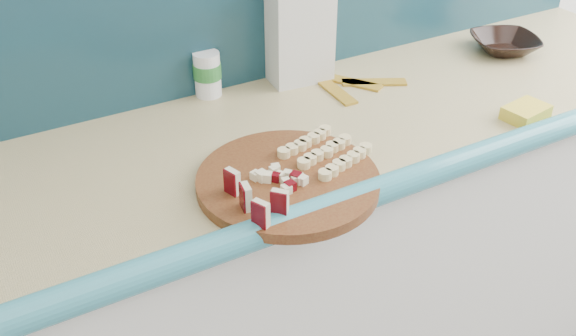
# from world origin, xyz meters

# --- Properties ---
(kitchen_counter) EXTENTS (2.20, 0.63, 0.91)m
(kitchen_counter) POSITION_xyz_m (0.10, 1.50, 0.46)
(kitchen_counter) COLOR white
(kitchen_counter) RESTS_ON ground
(cutting_board) EXTENTS (0.46, 0.46, 0.02)m
(cutting_board) POSITION_xyz_m (-0.13, 1.31, 0.92)
(cutting_board) COLOR #4C2010
(cutting_board) RESTS_ON kitchen_counter
(apple_wedges) EXTENTS (0.07, 0.15, 0.05)m
(apple_wedges) POSITION_xyz_m (-0.24, 1.24, 0.96)
(apple_wedges) COLOR beige
(apple_wedges) RESTS_ON cutting_board
(apple_chunks) EXTENTS (0.06, 0.06, 0.02)m
(apple_chunks) POSITION_xyz_m (-0.15, 1.30, 0.94)
(apple_chunks) COLOR #F1E1C1
(apple_chunks) RESTS_ON cutting_board
(banana_slices) EXTENTS (0.19, 0.17, 0.02)m
(banana_slices) POSITION_xyz_m (-0.02, 1.34, 0.94)
(banana_slices) COLOR beige
(banana_slices) RESTS_ON cutting_board
(brown_bowl) EXTENTS (0.24, 0.24, 0.05)m
(brown_bowl) POSITION_xyz_m (0.76, 1.59, 0.93)
(brown_bowl) COLOR black
(brown_bowl) RESTS_ON kitchen_counter
(flour_bag) EXTENTS (0.17, 0.13, 0.27)m
(flour_bag) POSITION_xyz_m (0.14, 1.73, 1.05)
(flour_bag) COLOR silver
(flour_bag) RESTS_ON kitchen_counter
(canister) EXTENTS (0.07, 0.07, 0.11)m
(canister) POSITION_xyz_m (-0.11, 1.76, 0.97)
(canister) COLOR white
(canister) RESTS_ON kitchen_counter
(sponge) EXTENTS (0.12, 0.09, 0.03)m
(sponge) POSITION_xyz_m (0.50, 1.27, 0.93)
(sponge) COLOR #FFEF43
(sponge) RESTS_ON kitchen_counter
(banana_peel) EXTENTS (0.22, 0.19, 0.01)m
(banana_peel) POSITION_xyz_m (0.24, 1.62, 0.91)
(banana_peel) COLOR gold
(banana_peel) RESTS_ON kitchen_counter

